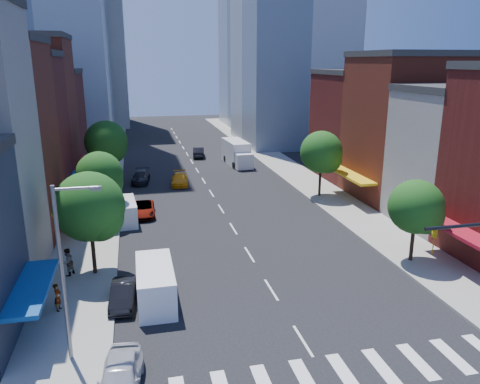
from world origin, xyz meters
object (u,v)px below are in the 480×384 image
(traffic_car_far, at_px, (232,144))
(parked_car_rear, at_px, (141,177))
(parked_car_front, at_px, (120,377))
(parked_car_third, at_px, (143,209))
(traffic_car_oncoming, at_px, (199,152))
(box_truck, at_px, (237,153))
(taxi, at_px, (180,179))
(pedestrian_near, at_px, (58,297))
(pedestrian_far, at_px, (67,262))
(cargo_van_far, at_px, (125,212))
(parked_car_second, at_px, (123,294))
(cargo_van_near, at_px, (155,285))

(traffic_car_far, bearing_deg, parked_car_rear, 47.52)
(parked_car_front, height_order, parked_car_third, parked_car_front)
(traffic_car_oncoming, height_order, box_truck, box_truck)
(parked_car_third, distance_m, parked_car_rear, 13.20)
(box_truck, bearing_deg, taxi, -136.98)
(parked_car_front, relative_size, pedestrian_near, 2.68)
(box_truck, relative_size, pedestrian_far, 4.37)
(pedestrian_near, bearing_deg, cargo_van_far, -3.14)
(taxi, height_order, pedestrian_near, pedestrian_near)
(parked_car_second, bearing_deg, cargo_van_near, -1.82)
(parked_car_front, height_order, cargo_van_near, cargo_van_near)
(pedestrian_far, bearing_deg, cargo_van_far, -165.30)
(traffic_car_far, bearing_deg, parked_car_second, 65.85)
(cargo_van_far, bearing_deg, traffic_car_oncoming, 65.48)
(parked_car_front, height_order, traffic_car_oncoming, traffic_car_oncoming)
(traffic_car_far, bearing_deg, taxi, 58.56)
(cargo_van_far, distance_m, traffic_car_far, 40.09)
(traffic_car_far, bearing_deg, traffic_car_oncoming, 38.82)
(parked_car_third, bearing_deg, cargo_van_near, -87.89)
(cargo_van_near, xyz_separation_m, cargo_van_far, (-1.99, 15.88, -0.13))
(parked_car_second, xyz_separation_m, cargo_van_near, (2.00, -0.21, 0.50))
(cargo_van_near, xyz_separation_m, traffic_car_far, (15.82, 51.79, -0.52))
(cargo_van_near, bearing_deg, box_truck, 70.40)
(traffic_car_oncoming, bearing_deg, parked_car_front, 86.25)
(parked_car_rear, xyz_separation_m, traffic_car_oncoming, (9.24, 14.44, 0.07))
(parked_car_rear, relative_size, traffic_car_far, 1.27)
(parked_car_front, relative_size, traffic_car_far, 1.19)
(parked_car_third, relative_size, cargo_van_far, 0.94)
(cargo_van_near, distance_m, box_truck, 40.94)
(traffic_car_oncoming, xyz_separation_m, pedestrian_near, (-14.76, -45.16, 0.22))
(box_truck, xyz_separation_m, pedestrian_near, (-19.47, -38.51, -0.61))
(traffic_car_far, bearing_deg, box_truck, 75.79)
(traffic_car_far, xyz_separation_m, box_truck, (-2.12, -13.21, 0.96))
(parked_car_rear, bearing_deg, parked_car_front, -85.62)
(parked_car_third, relative_size, box_truck, 0.55)
(parked_car_rear, xyz_separation_m, cargo_van_far, (-1.75, -14.90, 0.33))
(parked_car_front, height_order, parked_car_second, parked_car_front)
(parked_car_front, xyz_separation_m, traffic_car_far, (17.82, 59.81, -0.12))
(parked_car_third, distance_m, traffic_car_oncoming, 29.17)
(box_truck, bearing_deg, pedestrian_far, -123.71)
(cargo_van_far, height_order, pedestrian_far, pedestrian_far)
(parked_car_front, xyz_separation_m, parked_car_third, (1.69, 25.61, -0.12))
(parked_car_second, height_order, taxi, taxi)
(parked_car_third, height_order, box_truck, box_truck)
(parked_car_front, bearing_deg, parked_car_third, 91.93)
(parked_car_rear, bearing_deg, parked_car_third, -83.35)
(parked_car_third, distance_m, taxi, 12.08)
(cargo_van_far, xyz_separation_m, traffic_car_far, (17.82, 35.91, -0.38))
(traffic_car_oncoming, relative_size, box_truck, 0.56)
(taxi, xyz_separation_m, pedestrian_near, (-10.15, -28.65, 0.31))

